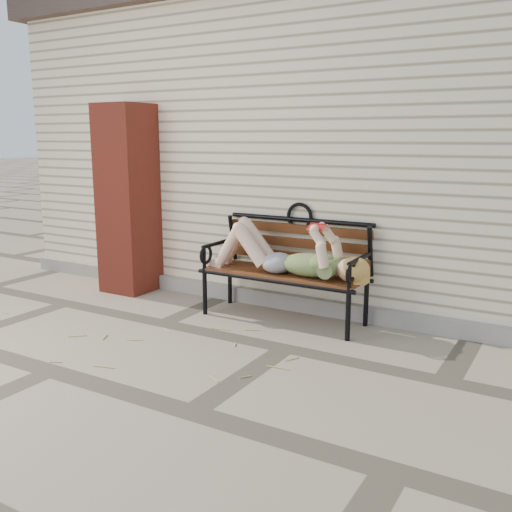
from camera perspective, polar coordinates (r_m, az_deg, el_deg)
The scene contains 8 objects.
ground at distance 4.61m, azimuth 2.95°, elevation -9.22°, with size 80.00×80.00×0.00m, color gray.
house_wall at distance 7.11m, azimuth 14.45°, elevation 10.18°, with size 8.00×4.00×3.00m, color #F3E4BE.
house_roof at distance 7.27m, azimuth 15.16°, elevation 23.28°, with size 8.30×4.30×0.30m, color #4D3F37.
foundation_strip at distance 5.42m, azimuth 7.70°, elevation -5.24°, with size 8.00×0.10×0.15m, color #9B948C.
brick_pillar at distance 6.29m, azimuth -12.67°, elevation 5.54°, with size 0.50×0.50×2.00m, color maroon.
garden_bench at distance 5.24m, azimuth 3.26°, elevation 0.10°, with size 1.63×0.65×1.06m.
reading_woman at distance 5.11m, azimuth 2.74°, elevation 0.22°, with size 1.54×0.35×0.48m.
straw_scatter at distance 4.91m, azimuth -10.89°, elevation -8.01°, with size 2.56×1.46×0.01m.
Camera 1 is at (1.97, -3.83, 1.65)m, focal length 40.00 mm.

